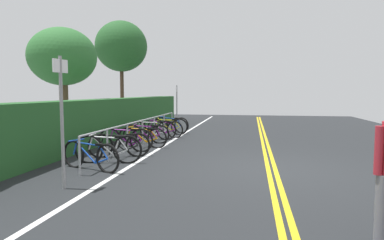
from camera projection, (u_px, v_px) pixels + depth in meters
The scene contains 20 objects.
ground_plane at pixel (272, 170), 7.79m from camera, with size 36.90×13.53×0.05m, color #232628.
centre_line_yellow_inner at pixel (275, 169), 7.77m from camera, with size 33.21×0.10×0.00m, color gold.
centre_line_yellow_outer at pixel (268, 169), 7.80m from camera, with size 33.21×0.10×0.00m, color gold.
bike_lane_stripe_white at pixel (135, 163), 8.37m from camera, with size 33.21×0.12×0.00m, color white.
bike_rack at pixel (143, 126), 11.24m from camera, with size 8.45×0.05×0.86m.
bicycle_0 at pixel (90, 156), 7.65m from camera, with size 0.69×1.68×0.70m.
bicycle_1 at pixel (108, 149), 8.40m from camera, with size 0.46×1.71×0.76m.
bicycle_2 at pixel (119, 145), 9.21m from camera, with size 0.66×1.61×0.70m.
bicycle_3 at pixel (126, 140), 10.09m from camera, with size 0.46×1.71×0.75m.
bicycle_4 at pixel (142, 137), 10.83m from camera, with size 0.46×1.70×0.70m.
bicycle_5 at pixel (146, 134), 11.68m from camera, with size 0.46×1.63×0.70m.
bicycle_6 at pixel (152, 130), 12.49m from camera, with size 0.71×1.75×0.77m.
bicycle_7 at pixel (162, 129), 13.26m from camera, with size 0.48×1.76×0.71m.
bicycle_8 at pixel (168, 127), 14.06m from camera, with size 0.57×1.65×0.73m.
bicycle_9 at pixel (171, 125), 14.93m from camera, with size 0.59×1.71×0.73m.
sign_post_near at pixel (62, 110), 6.07m from camera, with size 0.36×0.09×2.43m.
sign_post_far at pixel (177, 103), 16.19m from camera, with size 0.36×0.08×2.11m.
hedge_backdrop at pixel (112, 118), 13.00m from camera, with size 17.40×0.86×1.53m, color #235626.
tree_mid at pixel (63, 57), 13.02m from camera, with size 2.60×2.60×4.27m.
tree_far_right at pixel (121, 47), 19.03m from camera, with size 2.93×2.93×5.79m.
Camera 1 is at (-7.87, 0.48, 1.78)m, focal length 31.41 mm.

